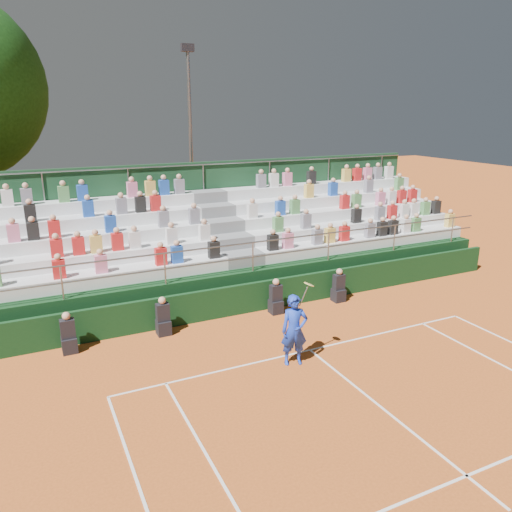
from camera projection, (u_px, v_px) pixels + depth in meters
name	position (u px, v px, depth m)	size (l,w,h in m)	color
ground	(310.00, 350.00, 13.88)	(90.00, 90.00, 0.00)	#C65B21
courtside_wall	(260.00, 296.00, 16.51)	(20.00, 0.15, 1.00)	black
line_officials	(221.00, 309.00, 15.48)	(9.26, 0.40, 1.19)	black
grandstand	(223.00, 254.00, 19.14)	(20.00, 5.20, 4.40)	black
tennis_player	(294.00, 330.00, 12.90)	(0.93, 0.63, 2.22)	#193AC0
floodlight_mast	(190.00, 133.00, 23.88)	(0.60, 0.25, 9.30)	gray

